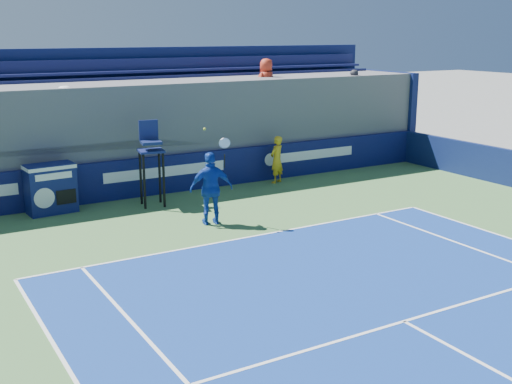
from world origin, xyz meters
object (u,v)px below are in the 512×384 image
umpire_chair (151,154)px  tennis_player (211,188)px  ball_person (277,159)px  match_clock (51,187)px

umpire_chair → tennis_player: (0.63, -2.57, -0.55)m
ball_person → match_clock: bearing=-24.2°
match_clock → umpire_chair: 2.91m
ball_person → tennis_player: (-4.02, -3.18, 0.18)m
umpire_chair → match_clock: bearing=166.1°
ball_person → umpire_chair: size_ratio=0.64×
match_clock → umpire_chair: size_ratio=0.56×
tennis_player → match_clock: bearing=136.0°
ball_person → umpire_chair: (-4.66, -0.61, 0.73)m
match_clock → umpire_chair: (2.72, -0.68, 0.79)m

